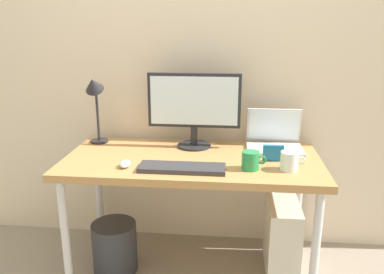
# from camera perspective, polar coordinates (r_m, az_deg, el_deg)

# --- Properties ---
(ground_plane) EXTENTS (6.00, 6.00, 0.00)m
(ground_plane) POSITION_cam_1_polar(r_m,az_deg,el_deg) (2.52, 0.00, -18.20)
(ground_plane) COLOR gray
(back_wall) EXTENTS (4.40, 0.04, 2.60)m
(back_wall) POSITION_cam_1_polar(r_m,az_deg,el_deg) (2.48, 0.96, 13.30)
(back_wall) COLOR beige
(back_wall) RESTS_ON ground_plane
(desk) EXTENTS (1.41, 0.67, 0.70)m
(desk) POSITION_cam_1_polar(r_m,az_deg,el_deg) (2.23, 0.00, -4.49)
(desk) COLOR #B7844C
(desk) RESTS_ON ground_plane
(monitor) EXTENTS (0.55, 0.20, 0.44)m
(monitor) POSITION_cam_1_polar(r_m,az_deg,el_deg) (2.33, 0.31, 4.55)
(monitor) COLOR #232328
(monitor) RESTS_ON desk
(laptop) EXTENTS (0.32, 0.26, 0.23)m
(laptop) POSITION_cam_1_polar(r_m,az_deg,el_deg) (2.40, 11.72, -0.29)
(laptop) COLOR silver
(laptop) RESTS_ON desk
(desk_lamp) EXTENTS (0.11, 0.16, 0.43)m
(desk_lamp) POSITION_cam_1_polar(r_m,az_deg,el_deg) (2.45, -13.83, 5.91)
(desk_lamp) COLOR #232328
(desk_lamp) RESTS_ON desk
(keyboard) EXTENTS (0.44, 0.14, 0.02)m
(keyboard) POSITION_cam_1_polar(r_m,az_deg,el_deg) (2.02, -1.43, -4.46)
(keyboard) COLOR #333338
(keyboard) RESTS_ON desk
(mouse) EXTENTS (0.06, 0.09, 0.03)m
(mouse) POSITION_cam_1_polar(r_m,az_deg,el_deg) (2.09, -9.59, -3.83)
(mouse) COLOR silver
(mouse) RESTS_ON desk
(coffee_mug) EXTENTS (0.12, 0.09, 0.10)m
(coffee_mug) POSITION_cam_1_polar(r_m,az_deg,el_deg) (2.04, 8.43, -3.35)
(coffee_mug) COLOR #268C4C
(coffee_mug) RESTS_ON desk
(glass_cup) EXTENTS (0.12, 0.09, 0.10)m
(glass_cup) POSITION_cam_1_polar(r_m,az_deg,el_deg) (2.07, 13.82, -3.38)
(glass_cup) COLOR silver
(glass_cup) RESTS_ON desk
(photo_frame) EXTENTS (0.11, 0.03, 0.09)m
(photo_frame) POSITION_cam_1_polar(r_m,az_deg,el_deg) (2.18, 11.57, -2.23)
(photo_frame) COLOR #1E72BF
(photo_frame) RESTS_ON desk
(computer_tower) EXTENTS (0.18, 0.36, 0.42)m
(computer_tower) POSITION_cam_1_polar(r_m,az_deg,el_deg) (2.47, 12.78, -13.75)
(computer_tower) COLOR silver
(computer_tower) RESTS_ON ground_plane
(wastebasket) EXTENTS (0.26, 0.26, 0.30)m
(wastebasket) POSITION_cam_1_polar(r_m,az_deg,el_deg) (2.47, -11.03, -15.25)
(wastebasket) COLOR #333338
(wastebasket) RESTS_ON ground_plane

